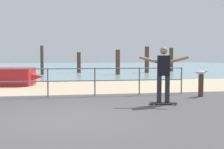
% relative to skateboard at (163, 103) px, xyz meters
% --- Properties ---
extents(ground_plane, '(24.00, 10.00, 0.04)m').
position_rel_skateboard_xyz_m(ground_plane, '(-2.92, -2.47, -0.07)').
color(ground_plane, '#474444').
rests_on(ground_plane, ground).
extents(beach_strip, '(24.00, 6.00, 0.04)m').
position_rel_skateboard_xyz_m(beach_strip, '(-2.92, 5.53, -0.07)').
color(beach_strip, tan).
rests_on(beach_strip, ground).
extents(sea_surface, '(72.00, 50.00, 0.04)m').
position_rel_skateboard_xyz_m(sea_surface, '(-2.92, 33.53, -0.07)').
color(sea_surface, '#75939E').
rests_on(sea_surface, ground).
extents(railing_fence, '(11.77, 0.05, 1.05)m').
position_rel_skateboard_xyz_m(railing_fence, '(-4.34, 2.13, 0.63)').
color(railing_fence, slate).
rests_on(railing_fence, ground).
extents(skateboard, '(0.82, 0.41, 0.08)m').
position_rel_skateboard_xyz_m(skateboard, '(0.00, 0.00, 0.00)').
color(skateboard, black).
rests_on(skateboard, ground).
extents(skateboarder, '(1.42, 0.47, 1.65)m').
position_rel_skateboard_xyz_m(skateboarder, '(-0.00, -0.00, 0.95)').
color(skateboarder, '#26262B').
rests_on(skateboarder, skateboard).
extents(bollard_short, '(0.18, 0.18, 0.81)m').
position_rel_skateboard_xyz_m(bollard_short, '(1.91, 1.35, 0.34)').
color(bollard_short, '#513826').
rests_on(bollard_short, ground).
extents(seagull, '(0.49, 0.17, 0.18)m').
position_rel_skateboard_xyz_m(seagull, '(1.93, 1.34, 0.82)').
color(seagull, white).
rests_on(seagull, bollard_short).
extents(groyne_post_1, '(0.26, 0.26, 2.35)m').
position_rel_skateboard_xyz_m(groyne_post_1, '(-4.81, 14.70, 1.11)').
color(groyne_post_1, '#513826').
rests_on(groyne_post_1, ground).
extents(groyne_post_2, '(0.35, 0.35, 1.87)m').
position_rel_skateboard_xyz_m(groyne_post_2, '(-1.77, 16.81, 0.87)').
color(groyne_post_2, '#513826').
rests_on(groyne_post_2, ground).
extents(groyne_post_3, '(0.37, 0.37, 2.03)m').
position_rel_skateboard_xyz_m(groyne_post_3, '(1.27, 13.98, 0.95)').
color(groyne_post_3, '#513826').
rests_on(groyne_post_3, ground).
extents(groyne_post_4, '(0.39, 0.39, 2.38)m').
position_rel_skateboard_xyz_m(groyne_post_4, '(4.31, 15.90, 1.12)').
color(groyne_post_4, '#513826').
rests_on(groyne_post_4, ground).
extents(groyne_post_5, '(0.40, 0.40, 2.34)m').
position_rel_skateboard_xyz_m(groyne_post_5, '(7.35, 17.71, 1.10)').
color(groyne_post_5, '#513826').
rests_on(groyne_post_5, ground).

